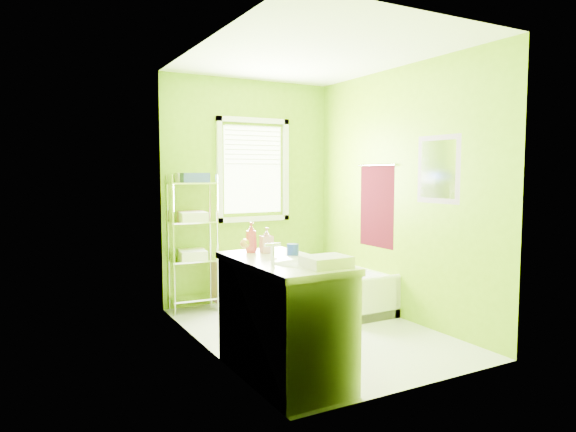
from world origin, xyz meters
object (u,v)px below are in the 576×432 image
bathtub (337,294)px  vanity (284,315)px  wire_shelf_unit (194,227)px  toilet (249,278)px

bathtub → vanity: vanity is taller
vanity → wire_shelf_unit: (0.02, 2.12, 0.45)m
toilet → wire_shelf_unit: bearing=-38.6°
wire_shelf_unit → toilet: bearing=-18.9°
bathtub → vanity: size_ratio=1.21×
wire_shelf_unit → bathtub: bearing=-23.9°
toilet → wire_shelf_unit: size_ratio=0.45×
vanity → wire_shelf_unit: wire_shelf_unit is taller
toilet → wire_shelf_unit: (-0.57, 0.19, 0.58)m
bathtub → toilet: toilet is taller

